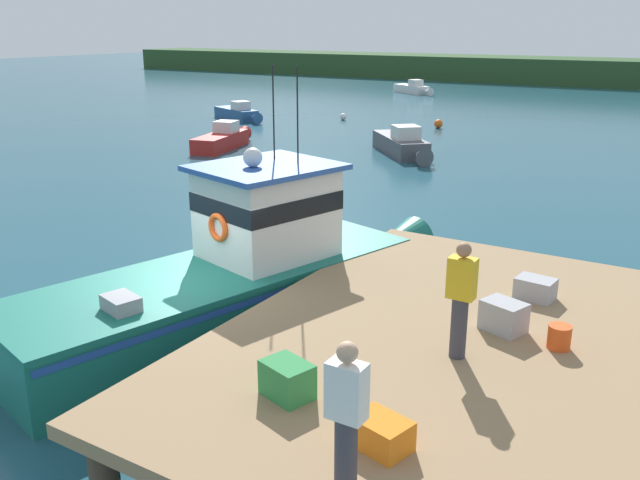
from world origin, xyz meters
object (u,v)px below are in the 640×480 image
at_px(moored_boat_near_channel, 403,144).
at_px(mooring_buoy_inshore, 343,117).
at_px(crate_single_far, 381,434).
at_px(moored_boat_far_left, 224,139).
at_px(mooring_buoy_channel_marker, 438,124).
at_px(crate_single_by_cleat, 535,288).
at_px(main_fishing_boat, 242,272).
at_px(crate_stack_mid_dock, 504,316).
at_px(deckhand_further_back, 461,298).
at_px(moored_boat_far_right, 413,89).
at_px(crate_stack_near_edge, 287,380).
at_px(moored_boat_outer_mooring, 239,113).
at_px(deckhand_by_the_boat, 346,418).
at_px(bait_bucket, 559,337).

relative_size(moored_boat_near_channel, mooring_buoy_inshore, 11.45).
xyz_separation_m(crate_single_far, moored_boat_far_left, (-17.64, 18.98, -0.95)).
bearing_deg(mooring_buoy_inshore, mooring_buoy_channel_marker, -1.34).
height_order(crate_single_by_cleat, moored_boat_near_channel, crate_single_by_cleat).
xyz_separation_m(main_fishing_boat, crate_single_far, (4.90, -3.92, 0.36)).
bearing_deg(mooring_buoy_channel_marker, crate_stack_mid_dock, -66.28).
distance_m(deckhand_further_back, moored_boat_far_right, 49.95).
distance_m(crate_single_by_cleat, moored_boat_near_channel, 19.46).
bearing_deg(moored_boat_near_channel, mooring_buoy_channel_marker, 101.62).
relative_size(crate_stack_near_edge, moored_boat_outer_mooring, 0.13).
bearing_deg(deckhand_further_back, crate_stack_near_edge, -123.97).
relative_size(deckhand_by_the_boat, moored_boat_far_right, 0.37).
relative_size(crate_single_far, mooring_buoy_channel_marker, 1.26).
bearing_deg(mooring_buoy_channel_marker, moored_boat_outer_mooring, -165.21).
bearing_deg(moored_boat_near_channel, crate_single_by_cleat, -58.93).
distance_m(crate_stack_near_edge, bait_bucket, 3.94).
height_order(deckhand_by_the_boat, moored_boat_outer_mooring, deckhand_by_the_boat).
xyz_separation_m(deckhand_further_back, moored_boat_near_channel, (-9.68, 19.28, -1.60)).
distance_m(crate_single_far, deckhand_further_back, 2.51).
bearing_deg(deckhand_further_back, deckhand_by_the_boat, -88.00).
xyz_separation_m(moored_boat_far_right, mooring_buoy_inshore, (3.16, -17.46, -0.20)).
bearing_deg(deckhand_further_back, crate_single_by_cleat, 82.22).
height_order(crate_stack_mid_dock, deckhand_by_the_boat, deckhand_by_the_boat).
distance_m(crate_stack_mid_dock, moored_boat_far_left, 23.63).
height_order(crate_single_far, mooring_buoy_inshore, crate_single_far).
xyz_separation_m(deckhand_by_the_boat, moored_boat_far_right, (-20.89, 48.69, -1.66)).
bearing_deg(moored_boat_far_left, mooring_buoy_inshore, 90.11).
xyz_separation_m(crate_stack_near_edge, mooring_buoy_channel_marker, (-10.03, 29.85, -1.18)).
height_order(crate_stack_mid_dock, bait_bucket, crate_stack_mid_dock).
bearing_deg(moored_boat_near_channel, crate_stack_mid_dock, -61.24).
distance_m(crate_single_far, crate_stack_near_edge, 1.49).
distance_m(crate_stack_mid_dock, moored_boat_near_channel, 20.72).
bearing_deg(moored_boat_far_left, bait_bucket, -39.81).
xyz_separation_m(crate_single_far, crate_single_by_cleat, (0.31, 5.04, 0.01)).
height_order(moored_boat_far_right, mooring_buoy_channel_marker, moored_boat_far_right).
bearing_deg(crate_single_by_cleat, mooring_buoy_inshore, 125.38).
distance_m(main_fishing_boat, moored_boat_near_channel, 18.43).
bearing_deg(crate_stack_mid_dock, crate_single_far, -93.66).
height_order(crate_stack_near_edge, deckhand_further_back, deckhand_further_back).
xyz_separation_m(main_fishing_boat, moored_boat_near_channel, (-4.83, 17.78, -0.55)).
distance_m(crate_single_far, crate_single_by_cleat, 5.05).
bearing_deg(crate_stack_near_edge, main_fishing_boat, 134.07).
bearing_deg(main_fishing_boat, mooring_buoy_channel_marker, 104.06).
xyz_separation_m(crate_single_far, bait_bucket, (1.06, 3.39, 0.00)).
height_order(deckhand_further_back, mooring_buoy_channel_marker, deckhand_further_back).
distance_m(deckhand_further_back, moored_boat_far_left, 24.22).
distance_m(crate_stack_mid_dock, mooring_buoy_channel_marker, 29.13).
bearing_deg(moored_boat_far_right, crate_single_by_cleat, -63.70).
xyz_separation_m(main_fishing_boat, mooring_buoy_inshore, (-12.77, 26.42, -0.81)).
xyz_separation_m(crate_stack_mid_dock, mooring_buoy_channel_marker, (-11.70, 26.64, -1.19)).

